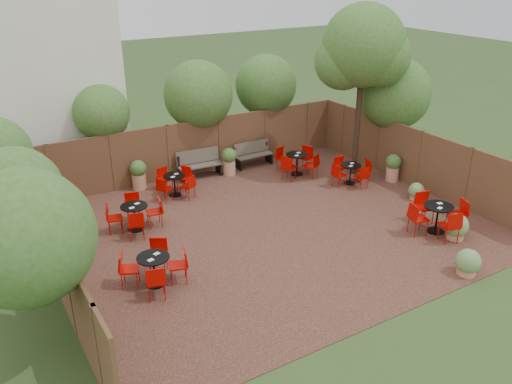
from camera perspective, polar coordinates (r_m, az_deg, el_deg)
ground at (r=15.58m, az=1.39°, el=-3.90°), size 80.00×80.00×0.00m
courtyard_paving at (r=15.57m, az=1.39°, el=-3.87°), size 12.00×10.00×0.02m
fence_back at (r=19.24m, az=-6.59°, el=4.74°), size 12.00×0.08×2.00m
fence_left at (r=13.27m, az=-21.17°, el=-6.03°), size 0.08×10.00×2.00m
fence_right at (r=18.82m, az=17.08°, el=3.37°), size 0.08×10.00×2.00m
neighbour_building at (r=20.10m, az=-22.82°, el=12.75°), size 5.00×4.00×8.00m
overhang_foliage at (r=16.36m, az=-5.55°, el=7.62°), size 15.86×10.75×2.60m
courtyard_tree at (r=18.62m, az=11.46°, el=14.62°), size 2.90×2.82×5.97m
park_bench_left at (r=19.07m, az=-6.13°, el=3.09°), size 1.64×0.63×1.00m
park_bench_right at (r=20.06m, az=-0.32°, el=4.15°), size 1.48×0.49×0.91m
bistro_tables at (r=16.18m, az=1.44°, el=-0.95°), size 9.68×7.86×0.95m
planters at (r=18.15m, az=-5.33°, el=2.10°), size 11.82×4.46×1.03m
low_shrubs at (r=15.68m, az=20.21°, el=-3.86°), size 2.88×4.45×0.74m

